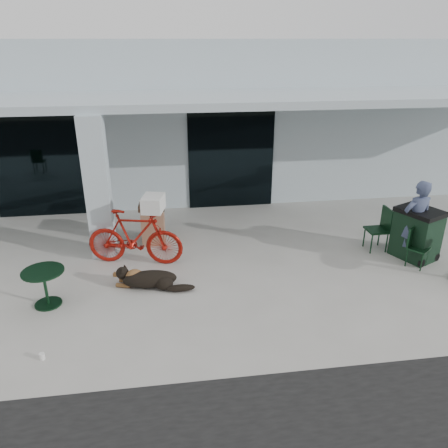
{
  "coord_description": "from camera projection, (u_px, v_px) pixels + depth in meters",
  "views": [
    {
      "loc": [
        -0.06,
        -6.84,
        4.52
      ],
      "look_at": [
        1.08,
        1.32,
        1.0
      ],
      "focal_mm": 35.0,
      "sensor_mm": 36.0,
      "label": 1
    }
  ],
  "objects": [
    {
      "name": "cafe_table_near",
      "position": [
        46.0,
        288.0,
        7.9
      ],
      "size": [
        0.86,
        0.86,
        0.7
      ],
      "primitive_type": null,
      "rotation": [
        0.0,
        0.0,
        -0.17
      ],
      "color": "#11311B",
      "rests_on": "ground"
    },
    {
      "name": "building",
      "position": [
        163.0,
        110.0,
        14.87
      ],
      "size": [
        22.0,
        7.0,
        4.5
      ],
      "primitive_type": "cube",
      "color": "silver",
      "rests_on": "ground"
    },
    {
      "name": "storefront_glass_left",
      "position": [
        46.0,
        167.0,
        11.61
      ],
      "size": [
        2.8,
        0.06,
        2.7
      ],
      "primitive_type": "cube",
      "color": "black",
      "rests_on": "ground"
    },
    {
      "name": "column",
      "position": [
        98.0,
        189.0,
        9.31
      ],
      "size": [
        0.5,
        0.5,
        3.12
      ],
      "primitive_type": "cube",
      "color": "silver",
      "rests_on": "ground"
    },
    {
      "name": "ground",
      "position": [
        176.0,
        305.0,
        8.02
      ],
      "size": [
        80.0,
        80.0,
        0.0
      ],
      "primitive_type": "plane",
      "color": "beige",
      "rests_on": "ground"
    },
    {
      "name": "overhang",
      "position": [
        164.0,
        100.0,
        10.04
      ],
      "size": [
        22.0,
        2.8,
        0.18
      ],
      "primitive_type": "cube",
      "color": "silver",
      "rests_on": "column"
    },
    {
      "name": "laundry_basket",
      "position": [
        153.0,
        203.0,
        8.94
      ],
      "size": [
        0.52,
        0.62,
        0.32
      ],
      "primitive_type": "cube",
      "rotation": [
        0.0,
        0.0,
        1.34
      ],
      "color": "white",
      "rests_on": "bicycle"
    },
    {
      "name": "cafe_chair_far_a",
      "position": [
        419.0,
        248.0,
        9.23
      ],
      "size": [
        0.58,
        0.58,
        0.87
      ],
      "primitive_type": null,
      "rotation": [
        0.0,
        0.0,
        0.69
      ],
      "color": "#11311B",
      "rests_on": "ground"
    },
    {
      "name": "person",
      "position": [
        416.0,
        221.0,
        9.37
      ],
      "size": [
        0.71,
        0.52,
        1.81
      ],
      "primitive_type": "imported",
      "rotation": [
        0.0,
        0.0,
        3.27
      ],
      "color": "#424D6F",
      "rests_on": "ground"
    },
    {
      "name": "cup_near_dog",
      "position": [
        42.0,
        356.0,
        6.65
      ],
      "size": [
        0.1,
        0.1,
        0.11
      ],
      "primitive_type": "cylinder",
      "rotation": [
        0.0,
        0.0,
        0.26
      ],
      "color": "white",
      "rests_on": "ground"
    },
    {
      "name": "cafe_chair_far_b",
      "position": [
        377.0,
        229.0,
        9.94
      ],
      "size": [
        0.51,
        0.46,
        1.01
      ],
      "primitive_type": null,
      "rotation": [
        0.0,
        0.0,
        -1.56
      ],
      "color": "#11311B",
      "rests_on": "ground"
    },
    {
      "name": "bicycle",
      "position": [
        135.0,
        237.0,
        9.28
      ],
      "size": [
        2.14,
        1.03,
        1.24
      ],
      "primitive_type": "imported",
      "rotation": [
        0.0,
        0.0,
        1.34
      ],
      "color": "#9F150C",
      "rests_on": "ground"
    },
    {
      "name": "trash_receptacle",
      "position": [
        153.0,
        222.0,
        10.32
      ],
      "size": [
        0.62,
        0.62,
        1.01
      ],
      "primitive_type": null,
      "rotation": [
        0.0,
        0.0,
        -0.05
      ],
      "color": "#8C6148",
      "rests_on": "ground"
    },
    {
      "name": "storefront_glass_right",
      "position": [
        231.0,
        161.0,
        12.25
      ],
      "size": [
        2.4,
        0.06,
        2.7
      ],
      "primitive_type": "cube",
      "color": "black",
      "rests_on": "ground"
    },
    {
      "name": "wheeled_bin",
      "position": [
        416.0,
        234.0,
        9.57
      ],
      "size": [
        1.01,
        1.1,
        1.14
      ],
      "primitive_type": null,
      "rotation": [
        0.0,
        0.0,
        0.43
      ],
      "color": "black",
      "rests_on": "ground"
    },
    {
      "name": "dog",
      "position": [
        150.0,
        278.0,
        8.51
      ],
      "size": [
        1.28,
        0.72,
        0.4
      ],
      "primitive_type": null,
      "rotation": [
        0.0,
        0.0,
        -0.27
      ],
      "color": "black",
      "rests_on": "ground"
    }
  ]
}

